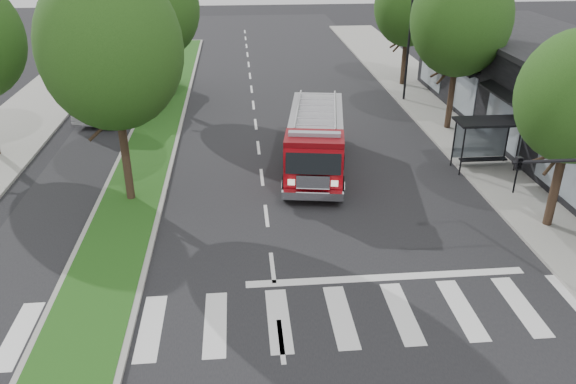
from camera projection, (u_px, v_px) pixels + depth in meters
The scene contains 12 objects.
ground at pixel (272, 268), 20.50m from camera, with size 140.00×140.00×0.00m, color black.
sidewalk_right at pixel (490, 152), 30.44m from camera, with size 5.00×80.00×0.15m, color gray.
median at pixel (161, 116), 36.10m from camera, with size 3.00×50.00×0.15m.
bus_shelter at pixel (486, 130), 27.81m from camera, with size 3.20×1.60×2.61m.
tree_right_near at pixel (576, 98), 20.82m from camera, with size 4.40×4.40×8.05m.
tree_right_mid at pixel (461, 19), 31.13m from camera, with size 5.60×5.60×9.72m.
tree_right_far at pixel (409, 6), 40.37m from camera, with size 5.00×5.00×8.73m.
tree_median_near at pixel (111, 49), 22.40m from camera, with size 5.80×5.80×10.16m.
tree_median_far at pixel (155, 8), 35.08m from camera, with size 5.60×5.60×9.72m.
streetlight_right_far at pixel (407, 36), 37.29m from camera, with size 2.11×0.20×8.00m.
fire_engine at pixel (316, 141), 28.00m from camera, with size 4.05×9.28×3.11m.
city_bus at pixel (126, 82), 37.85m from camera, with size 2.64×11.27×3.14m, color silver.
Camera 1 is at (-0.99, -17.20, 11.47)m, focal length 35.00 mm.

